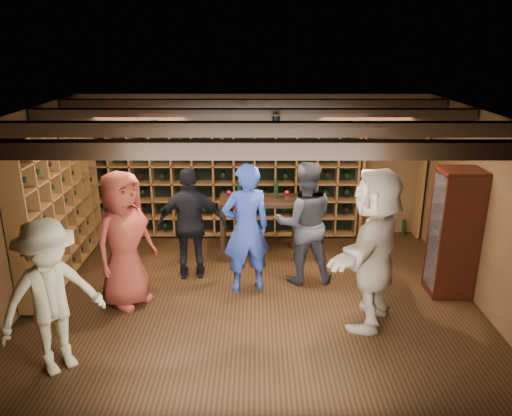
{
  "coord_description": "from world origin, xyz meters",
  "views": [
    {
      "loc": [
        0.05,
        -6.07,
        3.38
      ],
      "look_at": [
        0.04,
        0.2,
        1.25
      ],
      "focal_mm": 35.0,
      "sensor_mm": 36.0,
      "label": 1
    }
  ],
  "objects_px": {
    "display_cabinet": "(453,235)",
    "guest_woman_black": "(191,224)",
    "man_grey_suit": "(304,223)",
    "guest_red_floral": "(124,240)",
    "tasting_table": "(259,206)",
    "man_blue_shirt": "(246,229)",
    "guest_beige": "(374,248)",
    "guest_khaki": "(51,298)"
  },
  "relations": [
    {
      "from": "display_cabinet",
      "to": "guest_woman_black",
      "type": "xyz_separation_m",
      "value": [
        -3.62,
        0.49,
        -0.02
      ]
    },
    {
      "from": "display_cabinet",
      "to": "man_grey_suit",
      "type": "height_order",
      "value": "man_grey_suit"
    },
    {
      "from": "guest_red_floral",
      "to": "tasting_table",
      "type": "distance_m",
      "value": 2.36
    },
    {
      "from": "man_blue_shirt",
      "to": "guest_woman_black",
      "type": "xyz_separation_m",
      "value": [
        -0.81,
        0.4,
        -0.08
      ]
    },
    {
      "from": "tasting_table",
      "to": "guest_beige",
      "type": "bearing_deg",
      "value": -56.95
    },
    {
      "from": "man_grey_suit",
      "to": "guest_khaki",
      "type": "height_order",
      "value": "man_grey_suit"
    },
    {
      "from": "display_cabinet",
      "to": "man_grey_suit",
      "type": "bearing_deg",
      "value": 169.18
    },
    {
      "from": "man_grey_suit",
      "to": "guest_red_floral",
      "type": "relative_size",
      "value": 0.98
    },
    {
      "from": "man_blue_shirt",
      "to": "display_cabinet",
      "type": "bearing_deg",
      "value": 161.42
    },
    {
      "from": "display_cabinet",
      "to": "tasting_table",
      "type": "distance_m",
      "value": 2.92
    },
    {
      "from": "display_cabinet",
      "to": "man_blue_shirt",
      "type": "height_order",
      "value": "man_blue_shirt"
    },
    {
      "from": "display_cabinet",
      "to": "guest_red_floral",
      "type": "relative_size",
      "value": 0.96
    },
    {
      "from": "man_grey_suit",
      "to": "guest_khaki",
      "type": "relative_size",
      "value": 1.05
    },
    {
      "from": "display_cabinet",
      "to": "tasting_table",
      "type": "xyz_separation_m",
      "value": [
        -2.63,
        1.28,
        -0.01
      ]
    },
    {
      "from": "guest_khaki",
      "to": "tasting_table",
      "type": "height_order",
      "value": "guest_khaki"
    },
    {
      "from": "guest_red_floral",
      "to": "guest_khaki",
      "type": "height_order",
      "value": "guest_red_floral"
    },
    {
      "from": "man_blue_shirt",
      "to": "tasting_table",
      "type": "relative_size",
      "value": 1.42
    },
    {
      "from": "display_cabinet",
      "to": "man_blue_shirt",
      "type": "bearing_deg",
      "value": 178.17
    },
    {
      "from": "display_cabinet",
      "to": "guest_beige",
      "type": "xyz_separation_m",
      "value": [
        -1.26,
        -0.77,
        0.14
      ]
    },
    {
      "from": "man_grey_suit",
      "to": "guest_woman_black",
      "type": "bearing_deg",
      "value": -7.72
    },
    {
      "from": "guest_woman_black",
      "to": "tasting_table",
      "type": "xyz_separation_m",
      "value": [
        0.99,
        0.79,
        0.01
      ]
    },
    {
      "from": "man_blue_shirt",
      "to": "guest_red_floral",
      "type": "height_order",
      "value": "same"
    },
    {
      "from": "display_cabinet",
      "to": "guest_khaki",
      "type": "xyz_separation_m",
      "value": [
        -4.78,
        -1.71,
        -0.0
      ]
    },
    {
      "from": "man_blue_shirt",
      "to": "guest_beige",
      "type": "distance_m",
      "value": 1.78
    },
    {
      "from": "guest_red_floral",
      "to": "guest_woman_black",
      "type": "relative_size",
      "value": 1.1
    },
    {
      "from": "man_grey_suit",
      "to": "guest_red_floral",
      "type": "height_order",
      "value": "guest_red_floral"
    },
    {
      "from": "guest_woman_black",
      "to": "tasting_table",
      "type": "relative_size",
      "value": 1.3
    },
    {
      "from": "guest_woman_black",
      "to": "guest_beige",
      "type": "xyz_separation_m",
      "value": [
        2.36,
        -1.25,
        0.16
      ]
    },
    {
      "from": "guest_red_floral",
      "to": "guest_beige",
      "type": "bearing_deg",
      "value": -65.04
    },
    {
      "from": "guest_red_floral",
      "to": "guest_woman_black",
      "type": "height_order",
      "value": "guest_red_floral"
    },
    {
      "from": "man_blue_shirt",
      "to": "guest_woman_black",
      "type": "distance_m",
      "value": 0.9
    },
    {
      "from": "man_blue_shirt",
      "to": "man_grey_suit",
      "type": "bearing_deg",
      "value": -177.34
    },
    {
      "from": "display_cabinet",
      "to": "guest_red_floral",
      "type": "bearing_deg",
      "value": -176.1
    },
    {
      "from": "guest_red_floral",
      "to": "guest_beige",
      "type": "relative_size",
      "value": 0.92
    },
    {
      "from": "man_grey_suit",
      "to": "guest_khaki",
      "type": "bearing_deg",
      "value": 32.82
    },
    {
      "from": "tasting_table",
      "to": "man_blue_shirt",
      "type": "bearing_deg",
      "value": -99.47
    },
    {
      "from": "man_blue_shirt",
      "to": "guest_woman_black",
      "type": "height_order",
      "value": "man_blue_shirt"
    },
    {
      "from": "display_cabinet",
      "to": "man_grey_suit",
      "type": "distance_m",
      "value": 2.02
    },
    {
      "from": "guest_beige",
      "to": "tasting_table",
      "type": "relative_size",
      "value": 1.55
    },
    {
      "from": "display_cabinet",
      "to": "guest_beige",
      "type": "bearing_deg",
      "value": -148.53
    },
    {
      "from": "man_grey_suit",
      "to": "guest_beige",
      "type": "bearing_deg",
      "value": 118.47
    },
    {
      "from": "man_grey_suit",
      "to": "tasting_table",
      "type": "height_order",
      "value": "man_grey_suit"
    }
  ]
}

